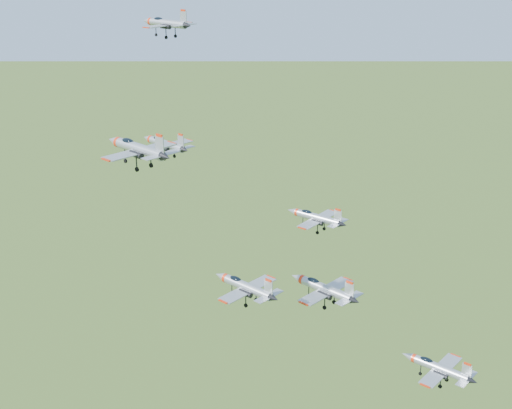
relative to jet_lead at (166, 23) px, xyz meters
The scene contains 7 objects.
jet_lead is the anchor object (origin of this frame).
jet_left_high 31.18m from the jet_lead, 45.39° to the right, with size 12.19×10.11×3.26m.
jet_right_high 48.59m from the jet_lead, 48.76° to the right, with size 13.86×11.46×3.71m.
jet_left_low 51.73m from the jet_lead, 11.22° to the right, with size 11.56×9.53×3.09m.
jet_right_low 61.98m from the jet_lead, 32.52° to the right, with size 12.33×10.16×3.30m.
jet_trail 62.44m from the jet_lead, 16.04° to the right, with size 13.74×11.35×3.67m.
jet_extra 81.58m from the jet_lead, ahead, with size 13.07×10.72×3.50m.
Camera 1 is at (76.23, -83.79, 168.50)m, focal length 50.00 mm.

